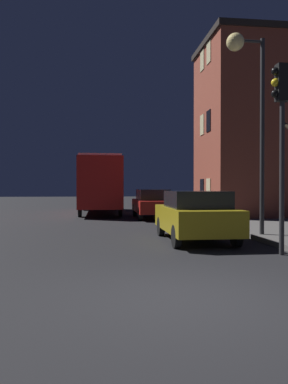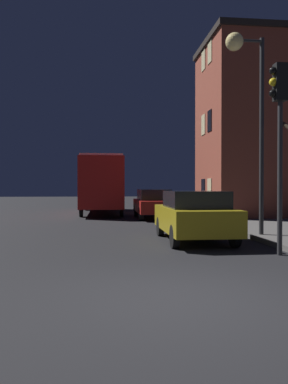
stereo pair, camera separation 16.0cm
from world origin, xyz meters
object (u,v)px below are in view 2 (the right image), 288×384
(streetlamp, at_px, (246,80))
(car_mid_lane, at_px, (153,203))
(car_near_lane, at_px, (194,215))
(bus, at_px, (102,181))
(traffic_light, at_px, (279,119))

(streetlamp, relative_size, car_mid_lane, 1.42)
(car_near_lane, height_order, car_mid_lane, car_near_lane)
(streetlamp, height_order, bus, streetlamp)
(bus, distance_m, car_mid_lane, 5.21)
(traffic_light, relative_size, car_mid_lane, 1.04)
(streetlamp, height_order, car_mid_lane, streetlamp)
(traffic_light, xyz_separation_m, bus, (-4.35, 15.17, -1.27))
(streetlamp, xyz_separation_m, bus, (-4.59, 12.42, -2.99))
(traffic_light, distance_m, bus, 15.83)
(traffic_light, distance_m, car_mid_lane, 11.31)
(bus, xyz_separation_m, car_mid_lane, (2.72, -4.26, -1.23))
(streetlamp, xyz_separation_m, car_near_lane, (-1.72, -0.24, -4.22))
(streetlamp, relative_size, traffic_light, 1.37)
(traffic_light, bearing_deg, bus, 106.01)
(car_near_lane, relative_size, car_mid_lane, 0.89)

